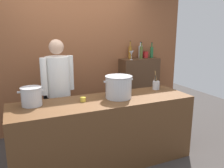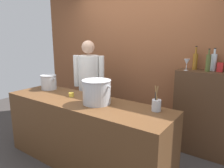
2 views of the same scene
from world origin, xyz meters
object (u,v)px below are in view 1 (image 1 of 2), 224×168
object	(u,v)px
wine_bottle_green	(152,52)
wine_bottle_olive	(141,52)
wine_bottle_amber	(130,52)
spice_tin_red	(145,55)
stockpot_large	(119,87)
butter_jar	(83,99)
wine_bottle_clear	(140,51)
utensil_crock	(156,85)
chef	(58,88)
wine_glass_short	(131,53)
stockpot_small	(31,96)

from	to	relation	value
wine_bottle_green	wine_bottle_olive	distance (m)	0.27
wine_bottle_amber	spice_tin_red	xyz separation A→B (m)	(0.34, -0.01, -0.06)
stockpot_large	wine_bottle_amber	distance (m)	1.54
butter_jar	wine_bottle_clear	xyz separation A→B (m)	(1.56, 1.24, 0.44)
wine_bottle_green	wine_bottle_clear	xyz separation A→B (m)	(-0.22, 0.06, 0.01)
utensil_crock	wine_bottle_clear	xyz separation A→B (m)	(0.36, 1.10, 0.40)
chef	wine_bottle_olive	size ratio (longest dim) A/B	5.31
butter_jar	wine_glass_short	distance (m)	1.68
wine_bottle_clear	wine_bottle_amber	distance (m)	0.24
stockpot_large	spice_tin_red	world-z (taller)	spice_tin_red
stockpot_large	wine_bottle_clear	world-z (taller)	wine_bottle_clear
chef	spice_tin_red	bearing A→B (deg)	177.23
chef	wine_bottle_olive	world-z (taller)	chef
utensil_crock	stockpot_small	bearing A→B (deg)	-178.65
wine_bottle_clear	wine_bottle_amber	world-z (taller)	wine_bottle_amber
wine_bottle_amber	wine_glass_short	distance (m)	0.19
stockpot_large	wine_bottle_green	size ratio (longest dim) A/B	1.38
spice_tin_red	wine_bottle_green	bearing A→B (deg)	-12.46
stockpot_small	wine_bottle_clear	bearing A→B (deg)	27.70
utensil_crock	spice_tin_red	size ratio (longest dim) A/B	2.30
utensil_crock	wine_bottle_olive	xyz separation A→B (m)	(0.31, 0.99, 0.40)
wine_bottle_clear	spice_tin_red	xyz separation A→B (m)	(0.09, -0.04, -0.06)
chef	butter_jar	xyz separation A→B (m)	(0.20, -0.60, -0.04)
stockpot_small	wine_bottle_amber	xyz separation A→B (m)	(1.93, 1.12, 0.36)
stockpot_large	stockpot_small	distance (m)	1.10
wine_bottle_green	wine_glass_short	distance (m)	0.55
spice_tin_red	wine_glass_short	bearing A→B (deg)	-158.12
spice_tin_red	utensil_crock	bearing A→B (deg)	-113.29
stockpot_large	butter_jar	size ratio (longest dim) A/B	5.93
butter_jar	wine_glass_short	size ratio (longest dim) A/B	0.42
chef	wine_glass_short	distance (m)	1.56
chef	wine_bottle_amber	size ratio (longest dim) A/B	4.89
stockpot_large	wine_bottle_olive	world-z (taller)	wine_bottle_olive
stockpot_small	wine_bottle_amber	bearing A→B (deg)	30.13
wine_bottle_olive	utensil_crock	bearing A→B (deg)	-107.56
wine_glass_short	stockpot_large	bearing A→B (deg)	-125.55
chef	wine_glass_short	size ratio (longest dim) A/B	9.98
wine_bottle_clear	stockpot_large	bearing A→B (deg)	-130.35
stockpot_large	wine_bottle_olive	distance (m)	1.58
stockpot_large	spice_tin_red	size ratio (longest dim) A/B	3.34
utensil_crock	wine_glass_short	world-z (taller)	wine_glass_short
wine_bottle_green	wine_bottle_clear	world-z (taller)	wine_bottle_clear
spice_tin_red	wine_bottle_clear	bearing A→B (deg)	159.17
butter_jar	wine_bottle_amber	bearing A→B (deg)	42.72
spice_tin_red	wine_bottle_amber	bearing A→B (deg)	177.51
utensil_crock	wine_glass_short	xyz separation A→B (m)	(0.05, 0.90, 0.40)
chef	wine_glass_short	xyz separation A→B (m)	(1.44, 0.44, 0.40)
wine_bottle_green	wine_bottle_olive	size ratio (longest dim) A/B	0.97
wine_bottle_clear	spice_tin_red	bearing A→B (deg)	-20.83
utensil_crock	wine_bottle_clear	size ratio (longest dim) A/B	0.91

